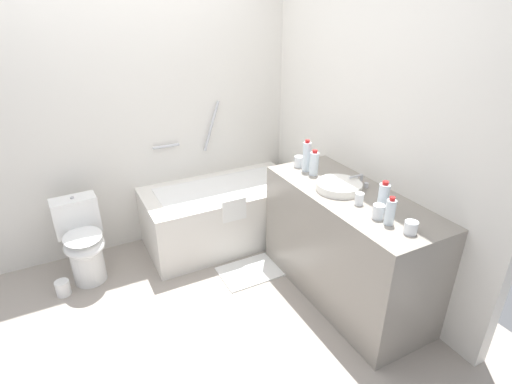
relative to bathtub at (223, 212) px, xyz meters
name	(u,v)px	position (x,y,z in m)	size (l,w,h in m)	color
ground_plane	(185,310)	(-0.66, -0.79, -0.30)	(3.97, 3.97, 0.00)	#9E9389
wall_back_tiled	(129,107)	(-0.66, 0.42, 0.99)	(3.37, 0.10, 2.59)	silver
wall_right_mirror	(362,119)	(0.87, -0.79, 0.99)	(0.10, 2.71, 2.59)	silver
bathtub	(223,212)	(0.00, 0.00, 0.00)	(1.45, 0.74, 1.28)	silver
toilet	(83,242)	(-1.25, -0.02, 0.05)	(0.36, 0.53, 0.69)	white
vanity_counter	(346,245)	(0.53, -1.15, 0.14)	(0.59, 1.44, 0.88)	gray
sink_basin	(339,186)	(0.48, -1.06, 0.61)	(0.33, 0.33, 0.06)	white
sink_faucet	(360,180)	(0.67, -1.06, 0.61)	(0.13, 0.15, 0.09)	#BDBDC2
water_bottle_0	(390,212)	(0.45, -1.59, 0.66)	(0.06, 0.06, 0.18)	silver
water_bottle_1	(307,156)	(0.47, -0.64, 0.70)	(0.07, 0.07, 0.26)	silver
water_bottle_2	(314,163)	(0.48, -0.74, 0.67)	(0.07, 0.07, 0.21)	silver
water_bottle_3	(383,198)	(0.53, -1.45, 0.68)	(0.07, 0.07, 0.21)	silver
drinking_glass_0	(299,161)	(0.47, -0.54, 0.62)	(0.08, 0.08, 0.09)	white
drinking_glass_1	(359,199)	(0.46, -1.30, 0.62)	(0.06, 0.06, 0.08)	white
drinking_glass_2	(411,227)	(0.48, -1.73, 0.62)	(0.08, 0.08, 0.08)	white
drinking_glass_3	(378,212)	(0.44, -1.50, 0.62)	(0.08, 0.08, 0.09)	white
bath_mat	(255,270)	(0.04, -0.59, -0.30)	(0.62, 0.37, 0.01)	white
toilet_paper_roll	(63,288)	(-1.47, -0.16, -0.24)	(0.11, 0.11, 0.13)	white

